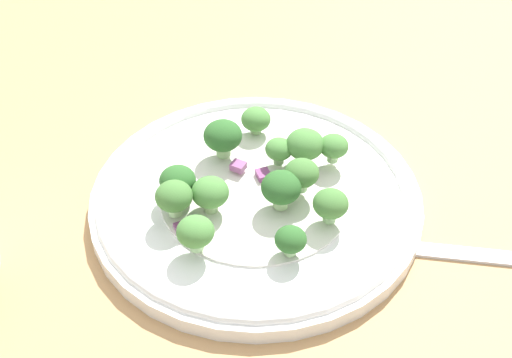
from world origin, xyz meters
TOP-DOWN VIEW (x-y plane):
  - ground_plane at (0.00, 0.00)cm, footprint 180.00×180.00cm
  - plate at (-2.51, -2.57)cm, footprint 23.72×23.72cm
  - dressing_pool at (-2.51, -2.57)cm, footprint 13.76×13.76cm
  - broccoli_floret_0 at (-7.33, 0.20)cm, footprint 2.56×2.56cm
  - broccoli_floret_1 at (-1.92, -4.76)cm, footprint 2.78×2.78cm
  - broccoli_floret_2 at (2.17, -1.98)cm, footprint 2.80×2.80cm
  - broccoli_floret_3 at (0.16, -4.50)cm, footprint 2.43×2.43cm
  - broccoli_floret_4 at (-2.37, 2.06)cm, footprint 2.87×2.87cm
  - broccoli_floret_5 at (-8.81, -5.04)cm, footprint 2.47×2.47cm
  - broccoli_floret_6 at (-6.07, -2.28)cm, footprint 2.59×2.59cm
  - broccoli_floret_7 at (-8.43, -1.53)cm, footprint 2.56×2.56cm
  - broccoli_floret_8 at (0.52, -1.03)cm, footprint 2.03×2.03cm
  - broccoli_floret_9 at (3.87, -3.20)cm, footprint 2.17×2.17cm
  - broccoli_floret_10 at (0.15, -7.77)cm, footprint 2.42×2.42cm
  - broccoli_floret_11 at (1.31, 3.20)cm, footprint 2.31×2.31cm
  - broccoli_floret_12 at (-3.89, -8.64)cm, footprint 2.09×2.09cm
  - cranberry_0 at (-0.92, 3.54)cm, footprint 0.71×0.71cm
  - cranberry_1 at (-6.86, 0.03)cm, footprint 0.98×0.98cm
  - cranberry_2 at (-8.04, -3.71)cm, footprint 0.81×0.81cm
  - onion_bit_0 at (1.49, -3.22)cm, footprint 1.25×1.35cm
  - onion_bit_1 at (-2.37, 0.27)cm, footprint 1.26×1.31cm
  - onion_bit_2 at (-8.78, -2.98)cm, footprint 1.02×1.48cm
  - onion_bit_3 at (3.51, -0.82)cm, footprint 1.46×1.18cm
  - onion_bit_4 at (-1.17, -1.51)cm, footprint 1.18×1.27cm
  - fork at (7.38, -15.01)cm, footprint 15.09×13.72cm

SIDE VIEW (x-z plane):
  - ground_plane at x=0.00cm, z-range -2.00..0.00cm
  - fork at x=7.38cm, z-range 0.00..0.50cm
  - plate at x=-2.51cm, z-range 0.01..1.71cm
  - dressing_pool at x=-2.51cm, z-range 1.20..1.40cm
  - onion_bit_2 at x=-8.78cm, z-range 1.37..1.73cm
  - onion_bit_4 at x=-1.17cm, z-range 1.29..1.88cm
  - onion_bit_3 at x=3.51cm, z-range 1.58..2.09cm
  - cranberry_2 at x=-8.04cm, z-range 1.50..2.31cm
  - cranberry_0 at x=-0.92cm, z-range 1.58..2.29cm
  - onion_bit_0 at x=1.49cm, z-range 1.65..2.23cm
  - onion_bit_1 at x=-2.37cm, z-range 1.69..2.23cm
  - cranberry_1 at x=-6.86cm, z-range 1.58..2.56cm
  - broccoli_floret_11 at x=1.31cm, z-range 1.44..3.77cm
  - broccoli_floret_12 at x=-3.89cm, z-range 1.65..3.77cm
  - broccoli_floret_8 at x=0.52cm, z-range 1.87..3.92cm
  - broccoli_floret_6 at x=-6.07cm, z-range 1.66..4.29cm
  - broccoli_floret_0 at x=-7.33cm, z-range 1.68..4.27cm
  - broccoli_floret_10 at x=0.15cm, z-range 1.86..4.32cm
  - broccoli_floret_5 at x=-8.81cm, z-range 1.89..4.39cm
  - broccoli_floret_9 at x=3.87cm, z-range 2.05..4.25cm
  - broccoli_floret_1 at x=-1.92cm, z-range 1.81..4.62cm
  - broccoli_floret_2 at x=2.17cm, z-range 1.82..4.66cm
  - broccoli_floret_7 at x=-8.43cm, z-range 1.99..4.57cm
  - broccoli_floret_4 at x=-2.37cm, z-range 1.91..4.82cm
  - broccoli_floret_3 at x=0.16cm, z-range 2.17..4.64cm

